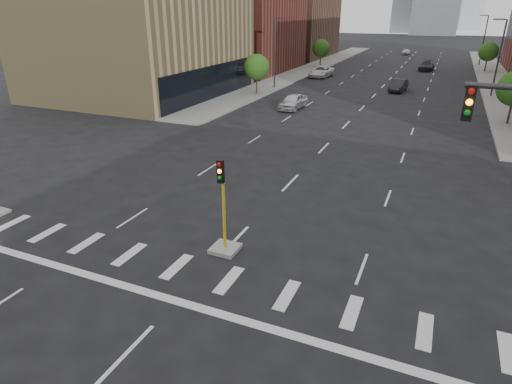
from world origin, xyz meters
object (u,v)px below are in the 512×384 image
Objects in this scene: median_traffic_signal at (224,232)px; car_far_left at (321,72)px; car_deep_right at (427,66)px; car_mid_right at (399,85)px; car_distant at (406,52)px; car_near_left at (293,101)px.

median_traffic_signal is 55.16m from car_far_left.
car_deep_right is at bearing 48.86° from car_far_left.
car_mid_right is 52.28m from car_distant.
car_distant is at bearing 89.27° from car_near_left.
car_deep_right is (4.53, 69.24, -0.16)m from median_traffic_signal.
median_traffic_signal is 0.91× the size of car_near_left.
car_far_left is at bearing 102.03° from car_near_left.
car_near_left is at bearing 103.11° from median_traffic_signal.
car_near_left reaches higher than car_distant.
car_far_left is at bearing -100.73° from car_distant.
median_traffic_signal is at bearing -75.28° from car_far_left.
car_deep_right is at bearing 77.57° from car_near_left.
car_mid_right is at bearing -92.62° from car_deep_right.
car_near_left reaches higher than car_mid_right.
car_far_left is (-10.50, 54.15, -0.13)m from median_traffic_signal.
car_near_left is 68.14m from car_distant.
car_distant is at bearing 100.45° from car_mid_right.
median_traffic_signal is 45.52m from car_mid_right.
median_traffic_signal is 97.60m from car_distant.
median_traffic_signal reaches higher than car_distant.
car_distant is (5.23, 67.94, -0.14)m from car_near_left.
car_far_left reaches higher than car_distant.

